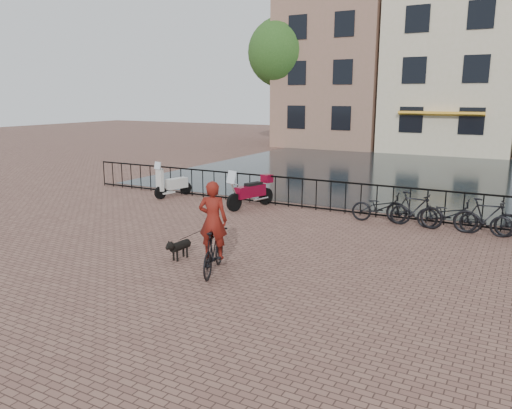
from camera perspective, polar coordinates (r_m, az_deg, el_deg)
The scene contains 14 objects.
ground at distance 9.62m, azimuth -8.80°, elevation -10.40°, with size 100.00×100.00×0.00m, color brown.
canal_water at distance 25.16m, azimuth 15.93°, elevation 3.45°, with size 20.00×20.00×0.00m, color black.
railing at distance 16.27m, azimuth 8.52°, elevation 0.92°, with size 20.00×0.05×1.02m.
canal_house_left at distance 39.28m, azimuth 9.84°, elevation 16.15°, with size 7.50×9.00×12.80m.
canal_house_mid at distance 37.37m, azimuth 21.87°, elevation 14.90°, with size 8.00×9.50×11.80m.
tree_far_left at distance 37.89m, azimuth 3.06°, elevation 16.95°, with size 5.04×5.04×9.27m.
cyclist at distance 10.50m, azimuth -4.92°, elevation -3.25°, with size 1.01×1.76×2.32m.
dog at distance 11.64m, azimuth -8.66°, elevation -4.98°, with size 0.30×0.77×0.51m.
motorcycle at distance 16.62m, azimuth -0.64°, elevation 1.93°, with size 1.00×1.96×1.37m.
scooter at distance 18.74m, azimuth -9.47°, elevation 2.99°, with size 0.78×1.56×1.40m.
parked_bike_0 at distance 15.19m, azimuth 14.09°, elevation -0.34°, with size 0.60×1.72×0.90m, color black.
parked_bike_1 at distance 14.98m, azimuth 17.61°, elevation -0.54°, with size 0.47×1.66×1.00m, color black.
parked_bike_2 at distance 14.85m, azimuth 21.18°, elevation -1.11°, with size 0.60×1.72×0.90m, color black.
parked_bike_3 at distance 14.75m, azimuth 24.84°, elevation -1.31°, with size 0.47×1.66×1.00m, color black.
Camera 1 is at (5.49, -6.97, 3.70)m, focal length 35.00 mm.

